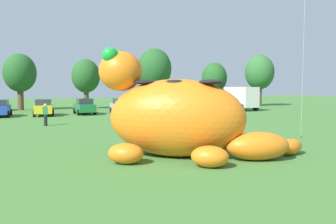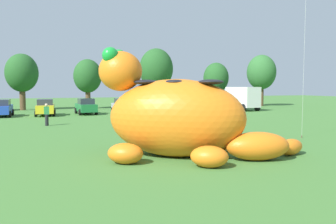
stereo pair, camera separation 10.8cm
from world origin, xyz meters
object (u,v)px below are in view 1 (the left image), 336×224
spectator_wandering (200,117)px  spectator_near_inflatable (213,116)px  car_red (155,105)px  giant_inflatable_creature (177,117)px  car_silver (121,106)px  car_blue (0,108)px  car_green (84,106)px  car_white (193,105)px  spectator_mid_field (45,115)px  spectator_by_cars (158,124)px  car_yellow (44,107)px  box_truck (238,98)px

spectator_wandering → spectator_near_inflatable: bearing=21.1°
car_red → spectator_wandering: (-1.95, -15.95, -0.01)m
spectator_near_inflatable → spectator_wandering: size_ratio=1.00×
giant_inflatable_creature → car_silver: size_ratio=2.21×
spectator_wandering → car_red: bearing=83.0°
car_red → spectator_near_inflatable: (-0.58, -15.42, -0.01)m
car_blue → car_silver: same height
car_green → spectator_wandering: 17.07m
giant_inflatable_creature → car_silver: giant_inflatable_creature is taller
car_red → car_white: 4.45m
car_blue → spectator_mid_field: car_blue is taller
giant_inflatable_creature → spectator_wandering: 9.70m
car_red → spectator_by_cars: size_ratio=2.47×
spectator_by_cars → car_silver: bearing=83.6°
giant_inflatable_creature → car_white: giant_inflatable_creature is taller
car_silver → spectator_near_inflatable: bearing=-76.2°
car_yellow → car_red: size_ratio=0.99×
box_truck → spectator_wandering: bearing=-129.5°
spectator_by_cars → box_truck: bearing=47.8°
box_truck → spectator_wandering: box_truck is taller
car_red → spectator_near_inflatable: size_ratio=2.47×
spectator_near_inflatable → spectator_by_cars: bearing=-145.9°
car_white → box_truck: (6.97, 1.36, 0.74)m
car_blue → spectator_wandering: (14.35, -15.81, -0.01)m
car_yellow → spectator_near_inflatable: (11.62, -15.02, -0.01)m
car_silver → car_blue: bearing=177.0°
spectator_mid_field → spectator_by_cars: bearing=-57.1°
car_red → spectator_mid_field: car_red is taller
car_red → car_white: bearing=-18.0°
car_silver → giant_inflatable_creature: bearing=-97.0°
car_blue → spectator_near_inflatable: (15.72, -15.28, -0.01)m
spectator_by_cars → spectator_wandering: bearing=37.6°
box_truck → spectator_by_cars: box_truck is taller
giant_inflatable_creature → car_silver: 23.58m
car_green → car_white: bearing=-6.4°
car_green → spectator_mid_field: car_green is taller
car_red → spectator_wandering: bearing=-97.0°
car_green → spectator_wandering: bearing=-69.1°
spectator_near_inflatable → giant_inflatable_creature: bearing=-126.5°
car_green → giant_inflatable_creature: bearing=-87.7°
spectator_near_inflatable → spectator_mid_field: bearing=155.2°
car_red → spectator_wandering: 16.07m
giant_inflatable_creature → car_silver: bearing=83.0°
car_silver → spectator_mid_field: size_ratio=2.40×
car_blue → car_red: same height
spectator_near_inflatable → spectator_by_cars: size_ratio=1.00×
giant_inflatable_creature → car_blue: (-9.25, 24.01, -0.86)m
car_red → car_white: (4.24, -1.37, 0.00)m
car_blue → spectator_near_inflatable: car_blue is taller
car_red → spectator_wandering: car_red is taller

